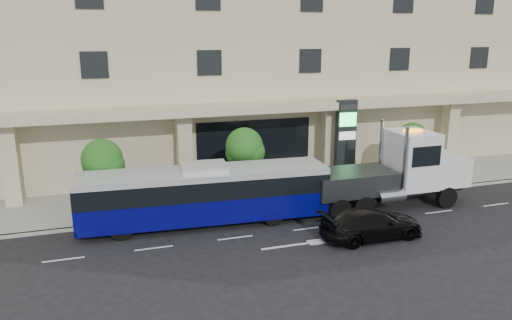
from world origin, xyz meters
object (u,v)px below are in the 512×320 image
at_px(black_sedan, 372,224).
at_px(signage_pylon, 345,140).
at_px(city_bus, 204,194).
at_px(tow_truck, 395,172).

height_order(black_sedan, signage_pylon, signage_pylon).
distance_m(city_bus, black_sedan, 8.67).
bearing_deg(tow_truck, signage_pylon, 94.64).
relative_size(tow_truck, black_sedan, 2.08).
bearing_deg(tow_truck, black_sedan, -134.26).
xyz_separation_m(city_bus, black_sedan, (7.43, -4.39, -0.92)).
xyz_separation_m(tow_truck, signage_pylon, (-0.43, 5.37, 0.88)).
relative_size(black_sedan, signage_pylon, 0.96).
distance_m(black_sedan, signage_pylon, 9.94).
bearing_deg(signage_pylon, black_sedan, -107.16).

